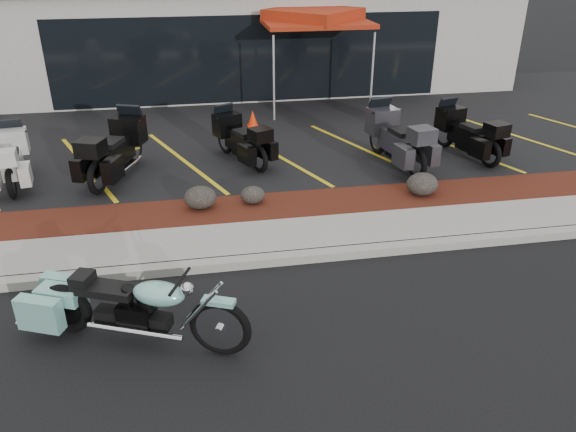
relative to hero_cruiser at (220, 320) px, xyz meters
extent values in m
plane|color=black|center=(1.82, 1.22, -0.54)|extent=(90.00, 90.00, 0.00)
cube|color=gray|center=(1.82, 2.12, -0.47)|extent=(24.00, 0.25, 0.15)
cube|color=gray|center=(1.82, 2.82, -0.47)|extent=(24.00, 1.20, 0.15)
cube|color=#3A170D|center=(1.82, 4.02, -0.46)|extent=(24.00, 1.20, 0.16)
cube|color=black|center=(1.82, 9.42, -0.47)|extent=(26.00, 9.60, 0.15)
cube|color=gray|center=(1.82, 15.72, 1.46)|extent=(18.00, 8.00, 4.00)
cube|color=black|center=(1.82, 11.74, 0.96)|extent=(12.00, 0.06, 2.60)
ellipsoid|color=black|center=(-0.10, 4.15, -0.16)|extent=(0.62, 0.52, 0.44)
ellipsoid|color=black|center=(0.92, 4.20, -0.21)|extent=(0.48, 0.40, 0.34)
ellipsoid|color=black|center=(4.34, 4.00, -0.15)|extent=(0.65, 0.54, 0.46)
cone|color=red|center=(1.54, 9.26, -0.17)|extent=(0.37, 0.37, 0.44)
cylinder|color=silver|center=(2.02, 10.00, 0.78)|extent=(0.06, 0.06, 2.35)
cylinder|color=silver|center=(4.84, 9.55, 0.78)|extent=(0.06, 0.06, 2.35)
cylinder|color=silver|center=(2.46, 12.82, 0.78)|extent=(0.06, 0.06, 2.35)
cylinder|color=silver|center=(5.28, 12.37, 0.78)|extent=(0.06, 0.06, 2.35)
cube|color=maroon|center=(3.65, 11.18, 2.11)|extent=(3.50, 3.50, 0.12)
cube|color=maroon|center=(3.65, 11.18, 2.28)|extent=(3.14, 3.14, 0.36)
camera|label=1|loc=(-0.17, -5.78, 4.27)|focal=35.00mm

